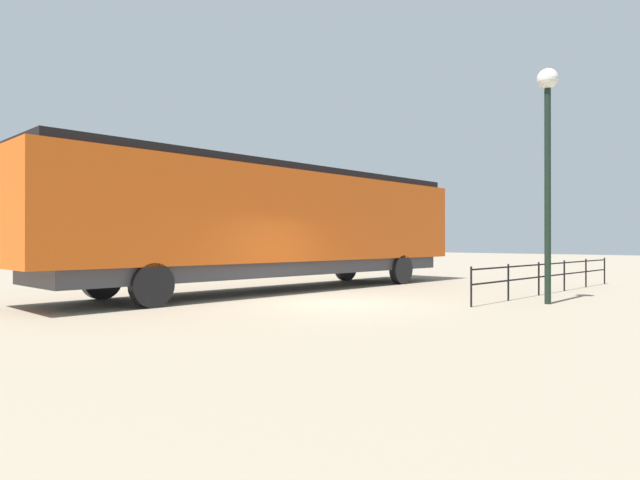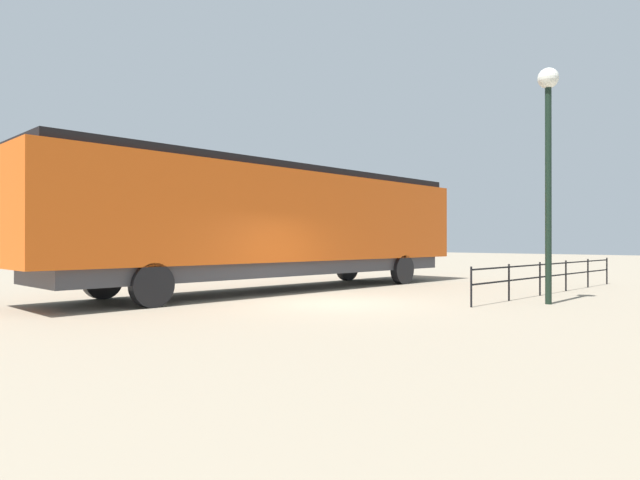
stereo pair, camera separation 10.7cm
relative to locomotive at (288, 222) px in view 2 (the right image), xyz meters
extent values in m
plane|color=gray|center=(3.82, -1.92, -2.28)|extent=(120.00, 120.00, 0.00)
cube|color=#D15114|center=(0.00, -0.59, 0.13)|extent=(3.11, 16.13, 2.83)
cube|color=black|center=(0.00, 6.06, -0.29)|extent=(2.98, 2.84, 1.98)
cube|color=black|center=(0.00, -0.59, 1.66)|extent=(2.80, 15.49, 0.24)
cube|color=#38383D|center=(0.00, -0.59, -1.51)|extent=(2.80, 14.84, 0.45)
cylinder|color=black|center=(-1.40, 4.57, -1.73)|extent=(0.30, 1.10, 1.10)
cylinder|color=black|center=(1.40, 4.57, -1.73)|extent=(0.30, 1.10, 1.10)
cylinder|color=black|center=(-1.40, -5.75, -1.73)|extent=(0.30, 1.10, 1.10)
cylinder|color=black|center=(1.40, -5.75, -1.73)|extent=(0.30, 1.10, 1.10)
cylinder|color=black|center=(8.02, 1.81, 0.56)|extent=(0.16, 0.16, 5.69)
sphere|color=silver|center=(8.02, 1.81, 3.56)|extent=(0.53, 0.53, 0.53)
cube|color=black|center=(6.94, 4.91, -1.36)|extent=(0.04, 10.20, 0.04)
cube|color=black|center=(6.94, 4.91, -1.73)|extent=(0.04, 10.20, 0.04)
cylinder|color=black|center=(6.94, -0.19, -1.78)|extent=(0.05, 0.05, 1.00)
cylinder|color=black|center=(6.94, 1.85, -1.78)|extent=(0.05, 0.05, 1.00)
cylinder|color=black|center=(6.94, 3.89, -1.78)|extent=(0.05, 0.05, 1.00)
cylinder|color=black|center=(6.94, 5.93, -1.78)|extent=(0.05, 0.05, 1.00)
cylinder|color=black|center=(6.94, 7.96, -1.78)|extent=(0.05, 0.05, 1.00)
cylinder|color=black|center=(6.94, 10.00, -1.78)|extent=(0.05, 0.05, 1.00)
camera|label=1|loc=(13.64, -12.44, -0.66)|focal=30.66mm
camera|label=2|loc=(13.71, -12.36, -0.66)|focal=30.66mm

